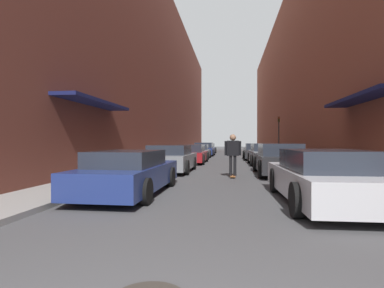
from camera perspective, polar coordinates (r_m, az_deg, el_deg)
ground at (r=23.50m, az=6.52°, el=-2.98°), size 122.29×122.29×0.00m
curb_strip_left at (r=29.42m, az=-1.73°, el=-2.17°), size 1.80×55.59×0.12m
curb_strip_right at (r=29.31m, az=15.14°, el=-2.19°), size 1.80×55.59×0.12m
building_row_left at (r=30.62m, az=-7.22°, el=12.15°), size 4.90×55.59×15.23m
building_row_right at (r=30.40m, az=20.71°, el=11.73°), size 4.90×55.59×14.72m
parked_car_left_0 at (r=8.29m, az=-11.81°, el=-5.35°), size 1.87×4.51×1.17m
parked_car_left_1 at (r=13.91m, az=-4.10°, el=-2.84°), size 2.04×4.08×1.24m
parked_car_left_2 at (r=19.56m, az=-0.30°, el=-1.96°), size 2.08×4.51×1.20m
parked_car_left_3 at (r=24.58m, az=1.06°, el=-1.49°), size 2.05×4.10×1.17m
parked_car_left_4 at (r=29.64m, az=2.36°, el=-1.05°), size 2.02×4.26×1.31m
parked_car_left_5 at (r=35.41m, az=2.93°, el=-0.86°), size 1.99×4.67×1.20m
parked_car_right_0 at (r=7.41m, az=23.77°, el=-5.83°), size 1.93×4.61×1.22m
parked_car_right_1 at (r=13.18m, az=16.19°, el=-2.87°), size 1.91×4.48×1.33m
parked_car_right_2 at (r=18.61m, az=13.87°, el=-1.94°), size 1.99×4.17×1.30m
parked_car_right_3 at (r=23.94m, az=11.99°, el=-1.45°), size 1.87×4.49×1.27m
skateboarder at (r=11.82m, az=7.78°, el=-1.31°), size 0.65×0.78×1.70m
traffic_light at (r=27.31m, az=16.20°, el=2.24°), size 0.16×0.22×3.46m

